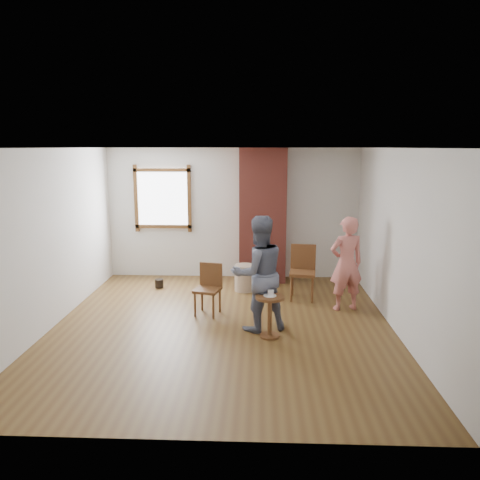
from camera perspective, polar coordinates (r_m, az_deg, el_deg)
name	(u,v)px	position (r m, az deg, el deg)	size (l,w,h in m)	color
ground	(222,326)	(7.05, -2.15, -10.48)	(5.50, 5.50, 0.00)	brown
room_shell	(221,200)	(7.20, -2.33, 4.86)	(5.04, 5.52, 2.62)	silver
brick_chimney	(263,216)	(9.12, 2.78, 3.00)	(0.90, 0.50, 2.60)	#9D4237
stoneware_crock	(245,278)	(8.65, 0.58, -4.62)	(0.38, 0.38, 0.49)	tan
dark_pot	(159,283)	(9.00, -9.82, -5.25)	(0.16, 0.16, 0.16)	black
dining_chair_left	(209,286)	(7.46, -3.82, -5.59)	(0.46, 0.46, 0.80)	brown
dining_chair_right	(303,269)	(8.24, 7.65, -3.49)	(0.49, 0.49, 0.94)	brown
side_table	(270,309)	(6.56, 3.65, -8.44)	(0.40, 0.40, 0.60)	brown
cake_plate	(270,296)	(6.49, 3.67, -6.77)	(0.18, 0.18, 0.01)	white
cake_slice	(271,293)	(6.48, 3.76, -6.49)	(0.08, 0.07, 0.06)	white
man	(259,274)	(6.70, 2.28, -4.11)	(0.81, 0.63, 1.67)	#121932
person_pink	(346,264)	(7.72, 12.83, -2.83)	(0.56, 0.37, 1.54)	#D07068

